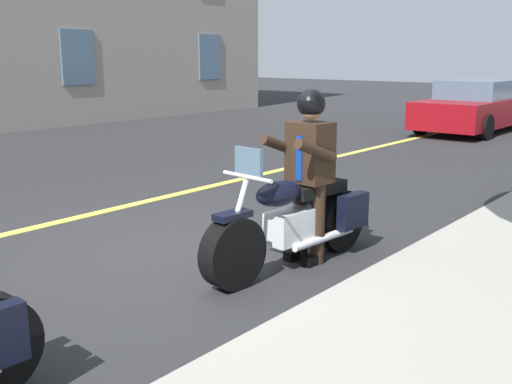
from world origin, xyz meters
TOP-DOWN VIEW (x-y plane):
  - ground_plane at (0.00, 0.00)m, footprint 80.00×80.00m
  - lane_center_stripe at (0.00, -2.00)m, footprint 60.00×0.16m
  - motorcycle_main at (-0.47, 1.20)m, footprint 2.22×0.70m
  - rider_main at (-0.66, 1.21)m, footprint 0.65×0.58m
  - car_silver at (-12.25, -1.40)m, footprint 4.60×1.92m

SIDE VIEW (x-z plane):
  - ground_plane at x=0.00m, z-range 0.00..0.00m
  - lane_center_stripe at x=0.00m, z-range 0.00..0.01m
  - motorcycle_main at x=-0.47m, z-range -0.18..1.08m
  - car_silver at x=-12.25m, z-range -0.01..1.39m
  - rider_main at x=-0.66m, z-range 0.17..1.91m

